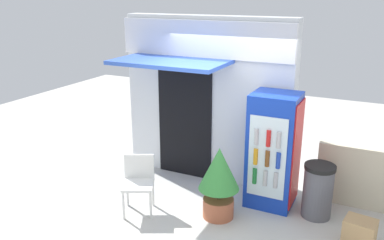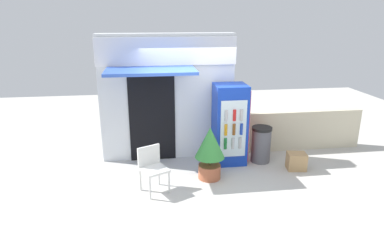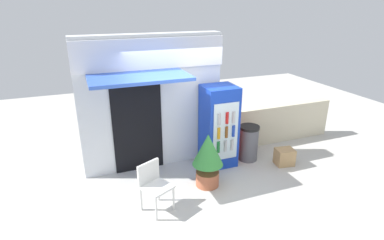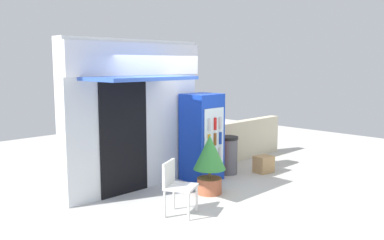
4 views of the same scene
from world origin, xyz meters
name	(u,v)px [view 1 (image 1 of 4)]	position (x,y,z in m)	size (l,w,h in m)	color
ground	(211,219)	(0.00, 0.00, 0.00)	(16.00, 16.00, 0.00)	beige
storefront_building	(206,96)	(-0.69, 1.34, 1.46)	(2.95, 1.33, 2.79)	silver
drink_cooler	(273,151)	(0.64, 0.85, 0.88)	(0.70, 0.70, 1.75)	#1438B2
plastic_chair	(139,179)	(-1.08, -0.21, 0.50)	(0.59, 0.59, 0.85)	silver
potted_plant_near_shop	(219,177)	(0.07, 0.13, 0.63)	(0.59, 0.59, 1.08)	#AD5B3D
trash_bin	(318,191)	(1.35, 0.77, 0.41)	(0.44, 0.44, 0.81)	#595960
cardboard_box	(359,233)	(1.97, 0.27, 0.18)	(0.38, 0.31, 0.36)	tan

